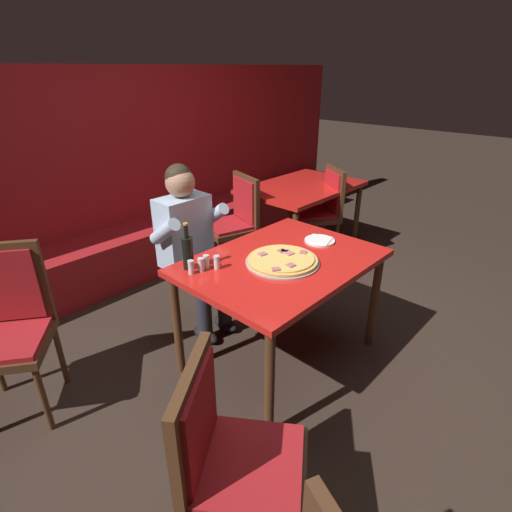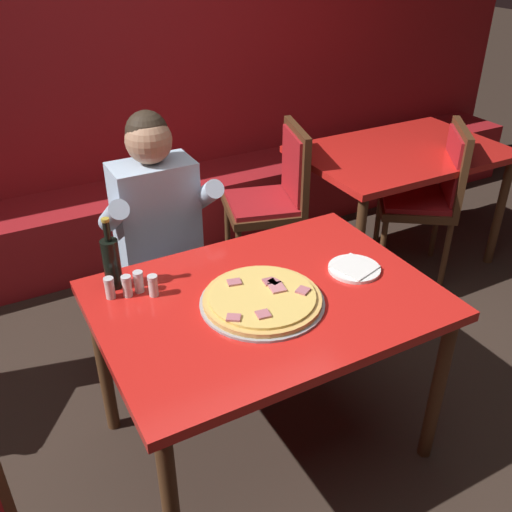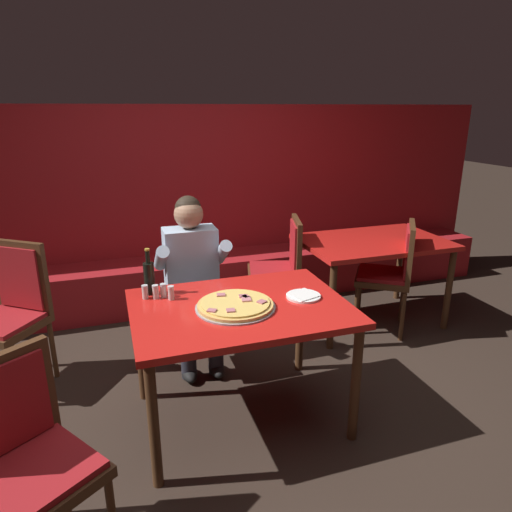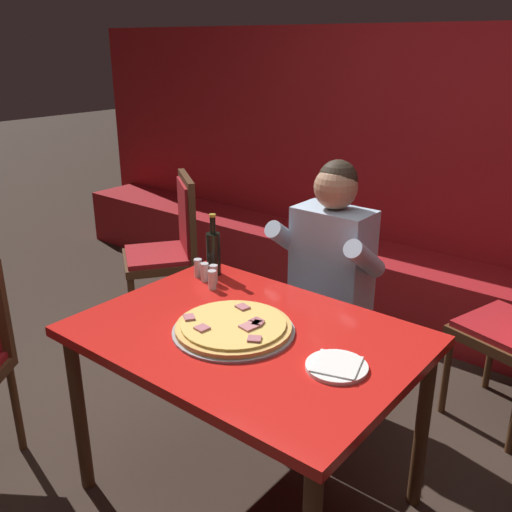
{
  "view_description": "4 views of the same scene",
  "coord_description": "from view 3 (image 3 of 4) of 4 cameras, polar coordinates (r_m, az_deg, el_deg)",
  "views": [
    {
      "loc": [
        -1.78,
        -1.43,
        1.88
      ],
      "look_at": [
        -0.11,
        0.12,
        0.79
      ],
      "focal_mm": 28.0,
      "sensor_mm": 36.0,
      "label": 1
    },
    {
      "loc": [
        -0.87,
        -1.52,
        2.0
      ],
      "look_at": [
        0.06,
        0.19,
        0.83
      ],
      "focal_mm": 40.0,
      "sensor_mm": 36.0,
      "label": 2
    },
    {
      "loc": [
        -0.68,
        -2.35,
        1.87
      ],
      "look_at": [
        0.15,
        0.16,
        1.01
      ],
      "focal_mm": 32.0,
      "sensor_mm": 36.0,
      "label": 3
    },
    {
      "loc": [
        1.22,
        -1.46,
        1.8
      ],
      "look_at": [
        -0.18,
        0.27,
        0.95
      ],
      "focal_mm": 40.0,
      "sensor_mm": 36.0,
      "label": 4
    }
  ],
  "objects": [
    {
      "name": "background_dining_table",
      "position": [
        4.13,
        14.35,
        0.78
      ],
      "size": [
        1.24,
        0.83,
        0.77
      ],
      "color": "#4C2D19",
      "rests_on": "ground_plane"
    },
    {
      "name": "diner_seated_blue_shirt",
      "position": [
        3.35,
        -7.83,
        -2.45
      ],
      "size": [
        0.53,
        0.53,
        1.27
      ],
      "color": "black",
      "rests_on": "ground_plane"
    },
    {
      "name": "pizza",
      "position": [
        2.63,
        -2.58,
        -6.16
      ],
      "size": [
        0.46,
        0.46,
        0.05
      ],
      "color": "#9E9EA3",
      "rests_on": "main_dining_table"
    },
    {
      "name": "dining_chair_near_right",
      "position": [
        4.05,
        16.72,
        -1.54
      ],
      "size": [
        0.61,
        0.61,
        0.96
      ],
      "color": "#4C2D19",
      "rests_on": "ground_plane"
    },
    {
      "name": "shaker_black_pepper",
      "position": [
        2.83,
        -11.49,
        -4.32
      ],
      "size": [
        0.04,
        0.04,
        0.09
      ],
      "color": "silver",
      "rests_on": "main_dining_table"
    },
    {
      "name": "booth_wall_panel",
      "position": [
        4.67,
        -9.64,
        6.47
      ],
      "size": [
        6.8,
        0.16,
        1.9
      ],
      "primitive_type": "cube",
      "color": "#A3191E",
      "rests_on": "ground_plane"
    },
    {
      "name": "booth_bench",
      "position": [
        4.57,
        -8.53,
        -3.17
      ],
      "size": [
        6.46,
        0.48,
        0.46
      ],
      "primitive_type": "cube",
      "color": "#A3191E",
      "rests_on": "ground_plane"
    },
    {
      "name": "plate_white_paper",
      "position": [
        2.79,
        5.95,
        -4.98
      ],
      "size": [
        0.21,
        0.21,
        0.02
      ],
      "color": "white",
      "rests_on": "main_dining_table"
    },
    {
      "name": "dining_chair_far_right",
      "position": [
        4.01,
        3.28,
        -0.96
      ],
      "size": [
        0.54,
        0.54,
        0.96
      ],
      "color": "#4C2D19",
      "rests_on": "ground_plane"
    },
    {
      "name": "dining_chair_far_left",
      "position": [
        3.55,
        -28.21,
        -5.56
      ],
      "size": [
        0.61,
        0.61,
        1.01
      ],
      "color": "#4C2D19",
      "rests_on": "ground_plane"
    },
    {
      "name": "ground_plane",
      "position": [
        3.08,
        -1.85,
        -19.35
      ],
      "size": [
        24.0,
        24.0,
        0.0
      ],
      "primitive_type": "plane",
      "color": "#33261E"
    },
    {
      "name": "shaker_parmesan",
      "position": [
        2.78,
        -10.57,
        -4.62
      ],
      "size": [
        0.04,
        0.04,
        0.09
      ],
      "color": "silver",
      "rests_on": "main_dining_table"
    },
    {
      "name": "dining_chair_near_left",
      "position": [
        2.19,
        -27.11,
        -21.06
      ],
      "size": [
        0.61,
        0.61,
        0.95
      ],
      "color": "#4C2D19",
      "rests_on": "ground_plane"
    },
    {
      "name": "main_dining_table",
      "position": [
        2.71,
        -2.0,
        -7.76
      ],
      "size": [
        1.25,
        0.91,
        0.77
      ],
      "color": "#4C2D19",
      "rests_on": "ground_plane"
    },
    {
      "name": "beer_bottle",
      "position": [
        2.87,
        -13.21,
        -2.57
      ],
      "size": [
        0.07,
        0.07,
        0.29
      ],
      "color": "black",
      "rests_on": "main_dining_table"
    },
    {
      "name": "shaker_oregano",
      "position": [
        2.81,
        -12.45,
        -4.48
      ],
      "size": [
        0.04,
        0.04,
        0.09
      ],
      "color": "silver",
      "rests_on": "main_dining_table"
    },
    {
      "name": "shaker_red_pepper_flakes",
      "position": [
        2.83,
        -13.69,
        -4.47
      ],
      "size": [
        0.04,
        0.04,
        0.09
      ],
      "color": "silver",
      "rests_on": "main_dining_table"
    }
  ]
}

